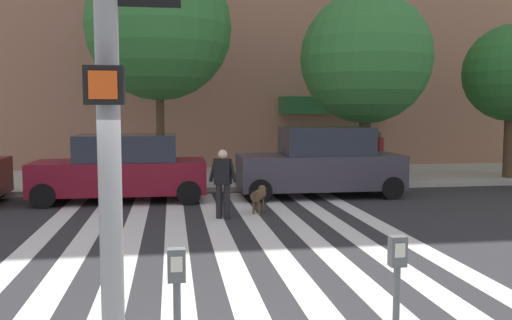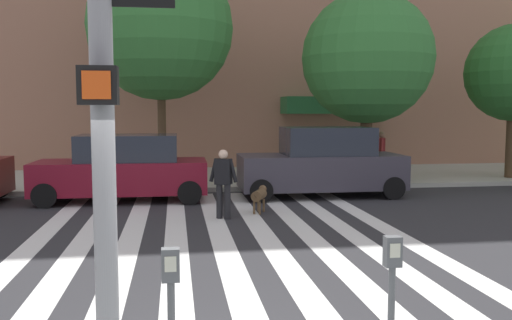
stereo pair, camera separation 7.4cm
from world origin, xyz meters
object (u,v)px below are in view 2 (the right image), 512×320
parked_car_behind_first (123,169)px  street_tree_middle (368,58)px  pedestrian_dog_walker (223,180)px  pedestrian_bystander (382,152)px  parking_meter_curbside (171,309)px  street_tree_nearest (160,27)px  dog_on_leash (260,195)px  parking_meter_second_along (392,292)px  parked_car_third_in_line (322,163)px

parked_car_behind_first → street_tree_middle: street_tree_middle is taller
pedestrian_dog_walker → pedestrian_bystander: pedestrian_bystander is taller
parking_meter_curbside → parked_car_behind_first: parked_car_behind_first is taller
pedestrian_dog_walker → pedestrian_bystander: size_ratio=1.00×
parking_meter_curbside → pedestrian_dog_walker: bearing=82.3°
parked_car_behind_first → street_tree_nearest: (1.02, 3.19, 4.40)m
pedestrian_dog_walker → pedestrian_bystander: bearing=43.1°
street_tree_middle → pedestrian_dog_walker: street_tree_middle is taller
street_tree_nearest → dog_on_leash: bearing=-65.5°
street_tree_nearest → dog_on_leash: size_ratio=8.02×
parking_meter_curbside → street_tree_middle: (6.50, 13.78, 3.26)m
parking_meter_curbside → parking_meter_second_along: bearing=4.2°
street_tree_middle → pedestrian_bystander: street_tree_middle is taller
pedestrian_bystander → parking_meter_curbside: bearing=-116.9°
parking_meter_second_along → pedestrian_bystander: (5.42, 14.18, 0.05)m
parked_car_behind_first → pedestrian_bystander: bearing=17.6°
parked_car_third_in_line → street_tree_middle: size_ratio=0.75×
parked_car_behind_first → dog_on_leash: (3.53, -2.33, -0.47)m
parking_meter_curbside → pedestrian_dog_walker: size_ratio=0.83×
parked_car_behind_first → street_tree_nearest: bearing=72.3°
parking_meter_second_along → parking_meter_curbside: bearing=-175.8°
parking_meter_curbside → pedestrian_bystander: 16.06m
pedestrian_dog_walker → dog_on_leash: bearing=33.6°
parking_meter_second_along → parked_car_third_in_line: 11.71m
parking_meter_curbside → parking_meter_second_along: (1.86, 0.14, 0.00)m
dog_on_leash → pedestrian_bystander: size_ratio=0.58×
pedestrian_dog_walker → parking_meter_second_along: bearing=-85.3°
street_tree_middle → pedestrian_dog_walker: 8.17m
parking_meter_curbside → street_tree_nearest: 15.37m
parked_car_third_in_line → dog_on_leash: (-2.24, -2.33, -0.53)m
pedestrian_dog_walker → dog_on_leash: (0.96, 0.64, -0.48)m
dog_on_leash → parking_meter_curbside: bearing=-102.9°
parked_car_behind_first → street_tree_middle: 8.88m
pedestrian_bystander → parked_car_behind_first: bearing=-162.4°
parking_meter_curbside → parking_meter_second_along: 1.86m
parking_meter_curbside → parked_car_behind_first: size_ratio=0.29×
parking_meter_curbside → parked_car_third_in_line: parked_car_third_in_line is taller
parked_car_behind_first → dog_on_leash: bearing=-33.4°
street_tree_middle → pedestrian_bystander: size_ratio=3.89×
parking_meter_curbside → street_tree_nearest: size_ratio=0.18×
parked_car_third_in_line → street_tree_middle: street_tree_middle is taller
parking_meter_second_along → parked_car_behind_first: 11.89m
parked_car_third_in_line → dog_on_leash: parked_car_third_in_line is taller
parking_meter_curbside → parked_car_behind_first: bearing=97.0°
parking_meter_second_along → pedestrian_bystander: 15.18m
dog_on_leash → parked_car_behind_first: bearing=146.6°
parked_car_behind_first → parked_car_third_in_line: parked_car_third_in_line is taller
parked_car_third_in_line → pedestrian_dog_walker: size_ratio=2.93×
parking_meter_curbside → dog_on_leash: parking_meter_curbside is taller
dog_on_leash → pedestrian_bystander: pedestrian_bystander is taller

